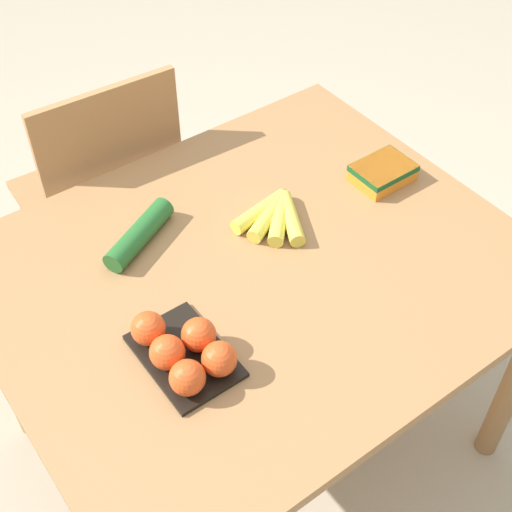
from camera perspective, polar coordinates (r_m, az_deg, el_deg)
name	(u,v)px	position (r m, az deg, el deg)	size (l,w,h in m)	color
ground_plane	(256,436)	(2.13, 0.00, -14.19)	(12.00, 12.00, 0.00)	#B7A88E
dining_table	(256,295)	(1.62, 0.00, -3.18)	(1.14, 0.95, 0.72)	#9E7044
chair	(106,200)	(2.12, -11.91, 4.43)	(0.44, 0.42, 0.91)	#A87547
banana_bunch	(275,215)	(1.64, 1.53, 3.29)	(0.18, 0.17, 0.04)	brown
tomato_pack	(184,351)	(1.36, -5.78, -7.57)	(0.15, 0.22, 0.08)	black
carrot_bag	(383,172)	(1.77, 10.11, 6.67)	(0.14, 0.11, 0.04)	orange
cucumber_near	(139,234)	(1.60, -9.30, 1.73)	(0.21, 0.14, 0.05)	#236028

